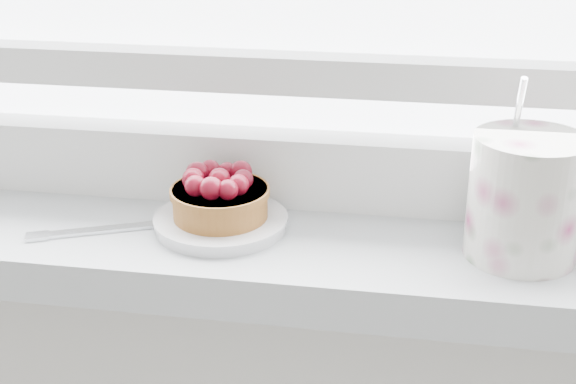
% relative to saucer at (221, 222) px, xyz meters
% --- Properties ---
extents(saucer, '(0.12, 0.12, 0.01)m').
position_rel_saucer_xyz_m(saucer, '(0.00, 0.00, 0.00)').
color(saucer, silver).
rests_on(saucer, windowsill).
extents(raspberry_tart, '(0.09, 0.09, 0.05)m').
position_rel_saucer_xyz_m(raspberry_tart, '(-0.00, 0.00, 0.03)').
color(raspberry_tart, brown).
rests_on(raspberry_tart, saucer).
extents(floral_mug, '(0.14, 0.10, 0.15)m').
position_rel_saucer_xyz_m(floral_mug, '(0.27, -0.01, 0.05)').
color(floral_mug, silver).
rests_on(floral_mug, windowsill).
extents(fork, '(0.19, 0.10, 0.00)m').
position_rel_saucer_xyz_m(fork, '(-0.08, -0.01, -0.00)').
color(fork, silver).
rests_on(fork, windowsill).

